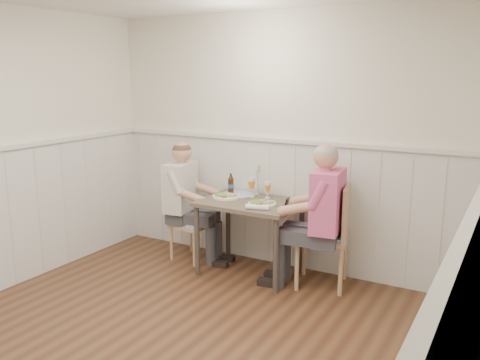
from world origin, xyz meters
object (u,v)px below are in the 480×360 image
Objects in this scene: chair_right at (329,232)px; beer_bottle at (231,185)px; man_in_pink at (322,229)px; chair_left at (189,219)px; diner_cream at (184,210)px; dining_table at (250,211)px; grass_vase at (257,181)px.

beer_bottle is (-1.12, 0.09, 0.31)m from chair_right.
chair_left is at bearing 176.83° from man_in_pink.
beer_bottle is at bearing 175.40° from chair_right.
chair_left is at bearing -178.59° from chair_right.
diner_cream reaches higher than chair_right.
man_in_pink reaches higher than dining_table.
diner_cream is 5.99× the size of beer_bottle.
dining_table is 0.81m from chair_left.
chair_left is 0.62× the size of diner_cream.
beer_bottle is 0.66× the size of grass_vase.
chair_left is 0.57× the size of man_in_pink.
chair_right is at bearing 6.27° from dining_table.
chair_right reaches higher than beer_bottle.
man_in_pink reaches higher than chair_right.
chair_right is at bearing -12.70° from grass_vase.
dining_table is 0.82m from diner_cream.
diner_cream reaches higher than dining_table.
dining_table is 0.42m from beer_bottle.
dining_table is at bearing -173.73° from chair_right.
grass_vase is (0.25, 0.11, 0.05)m from beer_bottle.
dining_table is 0.69× the size of man_in_pink.
man_in_pink reaches higher than beer_bottle.
chair_right is 0.70× the size of man_in_pink.
beer_bottle is at bearing 18.96° from diner_cream.
dining_table is 0.38m from grass_vase.
man_in_pink is 1.58m from diner_cream.
beer_bottle is at bearing -157.03° from grass_vase.
man_in_pink is at bearing -11.09° from beer_bottle.
chair_right is at bearing 2.74° from diner_cream.
dining_table is at bearing -28.74° from beer_bottle.
beer_bottle reaches higher than dining_table.
diner_cream is 0.60m from beer_bottle.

